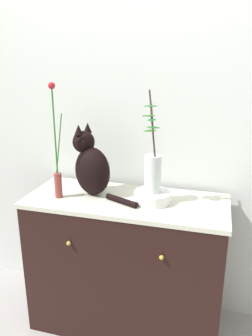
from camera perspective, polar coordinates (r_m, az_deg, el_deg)
name	(u,v)px	position (r m, az deg, el deg)	size (l,w,h in m)	color
ground_plane	(126,320)	(2.29, 0.00, -24.72)	(6.00, 6.00, 0.00)	#979294
wall_back	(140,106)	(2.00, 2.39, 10.59)	(4.40, 0.08, 2.60)	silver
sideboard	(126,264)	(2.04, 0.00, -16.10)	(1.11, 0.48, 0.83)	black
cat_sitting	(91,166)	(1.87, -5.98, 0.33)	(0.43, 0.26, 0.40)	black
vase_slim_green	(57,167)	(1.84, -11.75, 0.22)	(0.07, 0.04, 0.63)	brown
bowl_porcelain	(152,197)	(1.80, 4.54, -4.98)	(0.20, 0.20, 0.06)	white
vase_glass_clear	(153,171)	(1.74, 4.63, -0.44)	(0.11, 0.14, 0.54)	silver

